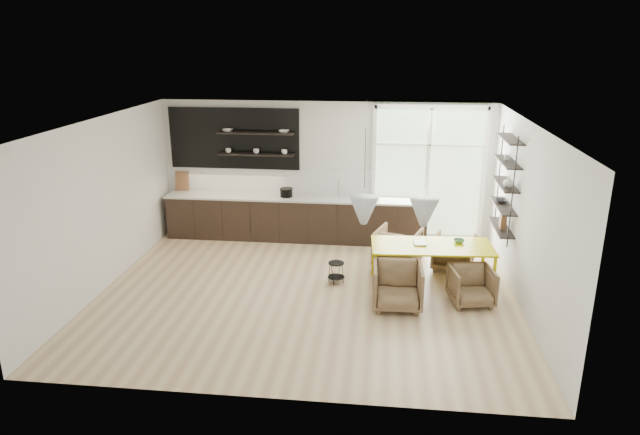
{
  "coord_description": "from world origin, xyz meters",
  "views": [
    {
      "loc": [
        1.22,
        -8.79,
        4.19
      ],
      "look_at": [
        0.15,
        0.6,
        1.16
      ],
      "focal_mm": 32.0,
      "sensor_mm": 36.0,
      "label": 1
    }
  ],
  "objects": [
    {
      "name": "armchair_back_right",
      "position": [
        2.58,
        1.35,
        0.33
      ],
      "size": [
        0.88,
        0.89,
        0.66
      ],
      "primitive_type": "imported",
      "rotation": [
        0.0,
        0.0,
        2.87
      ],
      "color": "#7D6145",
      "rests_on": "ground"
    },
    {
      "name": "right_shelving",
      "position": [
        3.36,
        1.17,
        1.65
      ],
      "size": [
        0.26,
        1.22,
        1.9
      ],
      "color": "black",
      "rests_on": "ground"
    },
    {
      "name": "dining_table",
      "position": [
        2.1,
        0.53,
        0.7
      ],
      "size": [
        2.11,
        1.05,
        0.75
      ],
      "rotation": [
        0.0,
        0.0,
        0.06
      ],
      "color": "#CEC401",
      "rests_on": "ground"
    },
    {
      "name": "kitchen_run",
      "position": [
        -0.69,
        2.69,
        0.6
      ],
      "size": [
        5.54,
        0.69,
        2.75
      ],
      "color": "black",
      "rests_on": "ground"
    },
    {
      "name": "armchair_front_left",
      "position": [
        1.51,
        -0.36,
        0.36
      ],
      "size": [
        0.8,
        0.82,
        0.73
      ],
      "primitive_type": "imported",
      "rotation": [
        0.0,
        0.0,
        0.03
      ],
      "color": "#7D6145",
      "rests_on": "ground"
    },
    {
      "name": "armchair_back_left",
      "position": [
        1.55,
        1.39,
        0.37
      ],
      "size": [
        1.0,
        1.01,
        0.73
      ],
      "primitive_type": "imported",
      "rotation": [
        0.0,
        0.0,
        2.82
      ],
      "color": "#7D6145",
      "rests_on": "ground"
    },
    {
      "name": "wire_stool",
      "position": [
        0.46,
        0.47,
        0.24
      ],
      "size": [
        0.3,
        0.3,
        0.38
      ],
      "rotation": [
        0.0,
        0.0,
        -0.39
      ],
      "color": "black",
      "rests_on": "ground"
    },
    {
      "name": "room",
      "position": [
        0.58,
        1.1,
        1.46
      ],
      "size": [
        7.02,
        6.01,
        2.91
      ],
      "color": "beige",
      "rests_on": "ground"
    },
    {
      "name": "table_bowl",
      "position": [
        2.57,
        0.72,
        0.78
      ],
      "size": [
        0.21,
        0.21,
        0.06
      ],
      "primitive_type": "imported",
      "rotation": [
        0.0,
        0.0,
        0.11
      ],
      "color": "#52895B",
      "rests_on": "dining_table"
    },
    {
      "name": "armchair_front_right",
      "position": [
        2.71,
        -0.1,
        0.31
      ],
      "size": [
        0.77,
        0.79,
        0.62
      ],
      "primitive_type": "imported",
      "rotation": [
        0.0,
        0.0,
        0.17
      ],
      "color": "#7D6145",
      "rests_on": "ground"
    },
    {
      "name": "table_book",
      "position": [
        1.79,
        0.58,
        0.77
      ],
      "size": [
        0.23,
        0.3,
        0.03
      ],
      "primitive_type": "imported",
      "rotation": [
        0.0,
        0.0,
        0.07
      ],
      "color": "white",
      "rests_on": "dining_table"
    }
  ]
}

